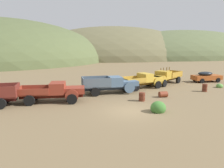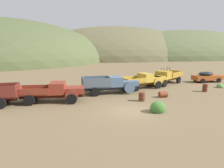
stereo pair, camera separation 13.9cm
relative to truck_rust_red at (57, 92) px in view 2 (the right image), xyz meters
name	(u,v)px [view 2 (the right image)]	position (x,y,z in m)	size (l,w,h in m)	color
ground_plane	(130,111)	(4.81, -5.51, -0.99)	(300.00, 300.00, 0.00)	brown
hill_far_right	(3,61)	(-7.66, 70.92, -0.99)	(79.91, 82.31, 31.34)	#4C5633
hill_far_left	(116,57)	(45.40, 77.97, -0.99)	(92.08, 79.59, 30.85)	brown
hill_center	(189,57)	(80.14, 60.83, -0.99)	(105.91, 58.64, 27.41)	#56603D
truck_rust_red	(57,92)	(0.00, 0.00, 0.00)	(6.44, 3.84, 1.89)	#42140D
truck_chalk_blue	(113,84)	(6.49, 1.02, 0.04)	(6.55, 3.31, 1.91)	#262D39
truck_faded_yellow	(145,80)	(11.40, 1.94, -0.01)	(5.70, 2.65, 1.89)	brown
truck_mustard	(164,77)	(15.28, 2.92, 0.01)	(6.66, 4.01, 2.16)	#593D12
car_oxide_orange	(208,77)	(22.61, 1.68, -0.18)	(4.82, 2.66, 1.57)	#A34C1E
oil_drum_spare	(163,94)	(10.35, -2.98, -0.69)	(0.97, 0.77, 0.60)	brown
oil_drum_foreground	(142,97)	(7.47, -3.29, -0.58)	(0.64, 0.64, 0.83)	#5B2819
oil_drum_by_truck	(205,88)	(16.55, -2.96, -0.54)	(0.61, 0.61, 0.91)	#5B2819
bush_near_barrel	(220,86)	(20.35, -2.08, -0.82)	(0.91, 0.82, 0.67)	#5B8E42
bush_lone_scrub	(129,82)	(11.12, 5.31, -0.79)	(1.10, 0.88, 0.88)	#5B8E42
bush_front_right	(158,108)	(6.81, -6.66, -0.71)	(1.40, 1.18, 1.14)	#3D702D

